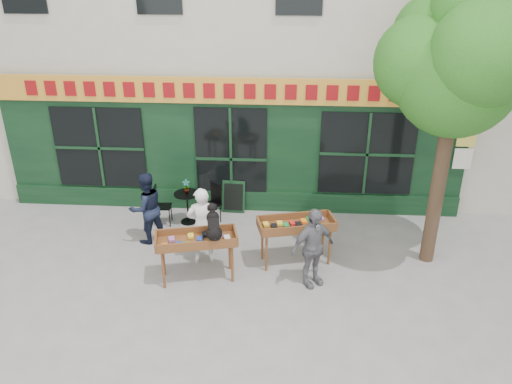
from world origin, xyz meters
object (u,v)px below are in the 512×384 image
at_px(book_cart_center, 196,242).
at_px(man_left, 147,208).
at_px(dog, 213,222).
at_px(bistro_table, 187,202).
at_px(woman, 202,225).
at_px(book_cart_right, 296,227).
at_px(man_right, 312,248).

height_order(book_cart_center, man_left, man_left).
distance_m(dog, man_left, 2.26).
xyz_separation_m(book_cart_center, bistro_table, (-0.63, 2.27, -0.28)).
distance_m(book_cart_center, woman, 0.65).
bearing_deg(man_left, book_cart_right, 129.02).
height_order(book_cart_right, man_right, man_right).
xyz_separation_m(woman, bistro_table, (-0.63, 1.62, -0.28)).
xyz_separation_m(woman, man_left, (-1.33, 0.72, -0.01)).
xyz_separation_m(dog, woman, (-0.35, 0.70, -0.47)).
relative_size(book_cart_right, man_left, 0.99).
bearing_deg(book_cart_center, dog, -21.51).
relative_size(dog, man_left, 0.37).
bearing_deg(book_cart_right, book_cart_center, -173.14).
distance_m(book_cart_right, man_right, 0.81).
distance_m(dog, book_cart_right, 1.79).
relative_size(book_cart_center, man_left, 0.99).
distance_m(book_cart_right, bistro_table, 2.97).
relative_size(woman, man_right, 1.03).
distance_m(dog, woman, 0.91).
bearing_deg(bistro_table, book_cart_right, -31.41).
xyz_separation_m(dog, man_left, (-1.68, 1.42, -0.48)).
distance_m(woman, man_left, 1.52).
bearing_deg(book_cart_center, man_right, -13.98).
xyz_separation_m(dog, book_cart_right, (1.54, 0.78, -0.47)).
bearing_deg(man_right, book_cart_right, 77.65).
bearing_deg(dog, man_right, -12.54).
bearing_deg(woman, dog, 103.19).
xyz_separation_m(woman, book_cart_right, (1.89, 0.08, 0.00)).
height_order(book_cart_center, dog, dog).
xyz_separation_m(book_cart_center, dog, (0.35, -0.05, 0.47)).
relative_size(woman, man_left, 1.01).
relative_size(dog, man_right, 0.38).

